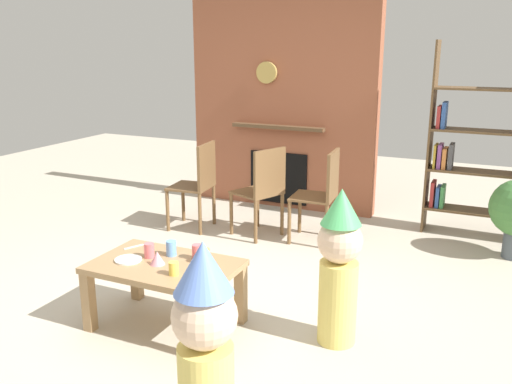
{
  "coord_description": "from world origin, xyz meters",
  "views": [
    {
      "loc": [
        1.83,
        -3.25,
        1.86
      ],
      "look_at": [
        0.15,
        0.4,
        0.77
      ],
      "focal_mm": 38.49,
      "sensor_mm": 36.0,
      "label": 1
    }
  ],
  "objects_px": {
    "paper_cup_far_left": "(205,256)",
    "child_with_cone_hat": "(205,348)",
    "coffee_table": "(165,275)",
    "paper_cup_center": "(171,248)",
    "child_in_pink": "(339,263)",
    "dining_chair_middle": "(263,187)",
    "dining_chair_right": "(323,191)",
    "bookshelf": "(468,150)",
    "paper_plate_front": "(207,272)",
    "paper_plate_rear": "(128,260)",
    "paper_cup_near_right": "(197,252)",
    "paper_cup_far_right": "(174,268)",
    "dining_chair_left": "(199,181)",
    "paper_cup_near_left": "(149,250)",
    "birthday_cake_slice": "(157,258)"
  },
  "relations": [
    {
      "from": "dining_chair_left",
      "to": "bookshelf",
      "type": "bearing_deg",
      "value": -164.79
    },
    {
      "from": "bookshelf",
      "to": "child_with_cone_hat",
      "type": "relative_size",
      "value": 1.78
    },
    {
      "from": "paper_cup_far_left",
      "to": "dining_chair_left",
      "type": "relative_size",
      "value": 0.11
    },
    {
      "from": "dining_chair_middle",
      "to": "dining_chair_right",
      "type": "distance_m",
      "value": 0.58
    },
    {
      "from": "child_in_pink",
      "to": "dining_chair_middle",
      "type": "height_order",
      "value": "child_in_pink"
    },
    {
      "from": "coffee_table",
      "to": "paper_cup_center",
      "type": "height_order",
      "value": "paper_cup_center"
    },
    {
      "from": "paper_cup_center",
      "to": "paper_cup_far_right",
      "type": "height_order",
      "value": "paper_cup_center"
    },
    {
      "from": "coffee_table",
      "to": "birthday_cake_slice",
      "type": "height_order",
      "value": "birthday_cake_slice"
    },
    {
      "from": "coffee_table",
      "to": "paper_plate_rear",
      "type": "bearing_deg",
      "value": -167.37
    },
    {
      "from": "paper_plate_rear",
      "to": "dining_chair_right",
      "type": "bearing_deg",
      "value": 71.71
    },
    {
      "from": "paper_plate_front",
      "to": "dining_chair_middle",
      "type": "height_order",
      "value": "dining_chair_middle"
    },
    {
      "from": "coffee_table",
      "to": "paper_cup_near_left",
      "type": "relative_size",
      "value": 9.43
    },
    {
      "from": "dining_chair_right",
      "to": "paper_plate_rear",
      "type": "bearing_deg",
      "value": 67.37
    },
    {
      "from": "bookshelf",
      "to": "paper_plate_front",
      "type": "height_order",
      "value": "bookshelf"
    },
    {
      "from": "paper_cup_near_right",
      "to": "child_with_cone_hat",
      "type": "height_order",
      "value": "child_with_cone_hat"
    },
    {
      "from": "child_in_pink",
      "to": "paper_plate_front",
      "type": "bearing_deg",
      "value": 7.1
    },
    {
      "from": "paper_cup_near_right",
      "to": "child_with_cone_hat",
      "type": "relative_size",
      "value": 0.1
    },
    {
      "from": "paper_cup_far_left",
      "to": "child_with_cone_hat",
      "type": "bearing_deg",
      "value": -59.92
    },
    {
      "from": "dining_chair_middle",
      "to": "paper_cup_far_right",
      "type": "bearing_deg",
      "value": 120.76
    },
    {
      "from": "paper_cup_center",
      "to": "dining_chair_middle",
      "type": "xyz_separation_m",
      "value": [
        -0.1,
        1.77,
        0.0
      ]
    },
    {
      "from": "coffee_table",
      "to": "paper_cup_center",
      "type": "bearing_deg",
      "value": 103.95
    },
    {
      "from": "dining_chair_middle",
      "to": "paper_plate_rear",
      "type": "bearing_deg",
      "value": 109.21
    },
    {
      "from": "paper_cup_far_right",
      "to": "dining_chair_middle",
      "type": "xyz_separation_m",
      "value": [
        -0.29,
        2.03,
        0.01
      ]
    },
    {
      "from": "paper_cup_near_right",
      "to": "paper_plate_rear",
      "type": "xyz_separation_m",
      "value": [
        -0.41,
        -0.22,
        -0.04
      ]
    },
    {
      "from": "paper_plate_rear",
      "to": "paper_cup_near_right",
      "type": "bearing_deg",
      "value": 28.26
    },
    {
      "from": "child_with_cone_hat",
      "to": "dining_chair_middle",
      "type": "bearing_deg",
      "value": -23.06
    },
    {
      "from": "paper_cup_far_right",
      "to": "paper_plate_front",
      "type": "bearing_deg",
      "value": 31.58
    },
    {
      "from": "coffee_table",
      "to": "paper_cup_near_right",
      "type": "relative_size",
      "value": 9.44
    },
    {
      "from": "paper_cup_near_left",
      "to": "paper_cup_far_left",
      "type": "bearing_deg",
      "value": 10.03
    },
    {
      "from": "dining_chair_middle",
      "to": "dining_chair_right",
      "type": "xyz_separation_m",
      "value": [
        0.57,
        0.12,
        0.0
      ]
    },
    {
      "from": "paper_plate_front",
      "to": "paper_cup_far_left",
      "type": "bearing_deg",
      "value": 124.31
    },
    {
      "from": "paper_cup_near_right",
      "to": "child_with_cone_hat",
      "type": "distance_m",
      "value": 1.31
    },
    {
      "from": "paper_cup_center",
      "to": "child_in_pink",
      "type": "height_order",
      "value": "child_in_pink"
    },
    {
      "from": "paper_plate_rear",
      "to": "child_in_pink",
      "type": "relative_size",
      "value": 0.18
    },
    {
      "from": "child_in_pink",
      "to": "dining_chair_right",
      "type": "height_order",
      "value": "child_in_pink"
    },
    {
      "from": "child_with_cone_hat",
      "to": "bookshelf",
      "type": "bearing_deg",
      "value": -53.87
    },
    {
      "from": "coffee_table",
      "to": "paper_plate_rear",
      "type": "relative_size",
      "value": 5.32
    },
    {
      "from": "paper_cup_far_right",
      "to": "paper_cup_far_left",
      "type": "bearing_deg",
      "value": 71.02
    },
    {
      "from": "paper_cup_near_left",
      "to": "paper_cup_center",
      "type": "relative_size",
      "value": 0.97
    },
    {
      "from": "paper_cup_near_right",
      "to": "paper_plate_front",
      "type": "height_order",
      "value": "paper_cup_near_right"
    },
    {
      "from": "paper_cup_far_right",
      "to": "paper_plate_front",
      "type": "height_order",
      "value": "paper_cup_far_right"
    },
    {
      "from": "birthday_cake_slice",
      "to": "paper_cup_near_right",
      "type": "bearing_deg",
      "value": 44.95
    },
    {
      "from": "paper_cup_near_right",
      "to": "dining_chair_middle",
      "type": "bearing_deg",
      "value": 99.44
    },
    {
      "from": "child_in_pink",
      "to": "dining_chair_right",
      "type": "distance_m",
      "value": 1.85
    },
    {
      "from": "paper_cup_far_right",
      "to": "bookshelf",
      "type": "bearing_deg",
      "value": 63.47
    },
    {
      "from": "paper_cup_center",
      "to": "paper_cup_far_left",
      "type": "xyz_separation_m",
      "value": [
        0.28,
        -0.02,
        -0.0
      ]
    },
    {
      "from": "bookshelf",
      "to": "paper_cup_near_left",
      "type": "relative_size",
      "value": 18.64
    },
    {
      "from": "paper_cup_far_right",
      "to": "dining_chair_right",
      "type": "height_order",
      "value": "dining_chair_right"
    },
    {
      "from": "paper_cup_center",
      "to": "paper_cup_far_left",
      "type": "distance_m",
      "value": 0.28
    },
    {
      "from": "birthday_cake_slice",
      "to": "dining_chair_right",
      "type": "distance_m",
      "value": 2.1
    }
  ]
}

